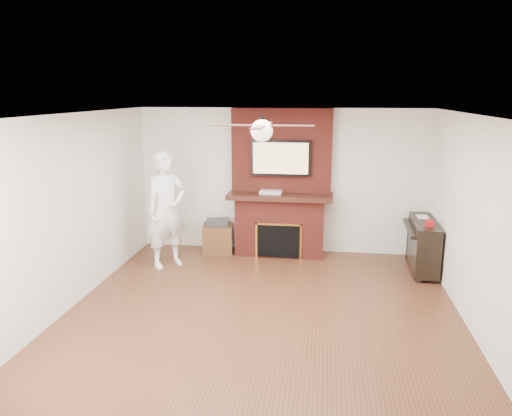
# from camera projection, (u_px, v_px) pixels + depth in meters

# --- Properties ---
(room_shell) EXTENTS (5.36, 5.86, 2.86)m
(room_shell) POSITION_uv_depth(u_px,v_px,m) (262.00, 220.00, 6.03)
(room_shell) COLOR #4D2816
(room_shell) RESTS_ON ground
(fireplace) EXTENTS (1.78, 0.64, 2.50)m
(fireplace) POSITION_uv_depth(u_px,v_px,m) (281.00, 198.00, 8.55)
(fireplace) COLOR maroon
(fireplace) RESTS_ON ground
(tv) EXTENTS (1.00, 0.08, 0.60)m
(tv) POSITION_uv_depth(u_px,v_px,m) (281.00, 158.00, 8.35)
(tv) COLOR black
(tv) RESTS_ON fireplace
(ceiling_fan) EXTENTS (1.21, 1.21, 0.31)m
(ceiling_fan) POSITION_uv_depth(u_px,v_px,m) (262.00, 130.00, 5.79)
(ceiling_fan) COLOR black
(ceiling_fan) RESTS_ON room_shell
(person) EXTENTS (0.81, 0.81, 1.87)m
(person) POSITION_uv_depth(u_px,v_px,m) (167.00, 210.00, 7.92)
(person) COLOR white
(person) RESTS_ON ground
(side_table) EXTENTS (0.58, 0.58, 0.58)m
(side_table) POSITION_uv_depth(u_px,v_px,m) (218.00, 237.00, 8.80)
(side_table) COLOR #533117
(side_table) RESTS_ON ground
(piano) EXTENTS (0.51, 1.25, 0.89)m
(piano) POSITION_uv_depth(u_px,v_px,m) (423.00, 244.00, 7.83)
(piano) COLOR black
(piano) RESTS_ON ground
(cable_box) EXTENTS (0.38, 0.23, 0.05)m
(cable_box) POSITION_uv_depth(u_px,v_px,m) (271.00, 192.00, 8.45)
(cable_box) COLOR silver
(cable_box) RESTS_ON fireplace
(candle_orange) EXTENTS (0.07, 0.07, 0.12)m
(candle_orange) POSITION_uv_depth(u_px,v_px,m) (276.00, 252.00, 8.61)
(candle_orange) COLOR #B83115
(candle_orange) RESTS_ON ground
(candle_green) EXTENTS (0.07, 0.07, 0.10)m
(candle_green) POSITION_uv_depth(u_px,v_px,m) (277.00, 253.00, 8.60)
(candle_green) COLOR #3A8434
(candle_green) RESTS_ON ground
(candle_cream) EXTENTS (0.08, 0.08, 0.12)m
(candle_cream) POSITION_uv_depth(u_px,v_px,m) (287.00, 254.00, 8.53)
(candle_cream) COLOR #C5B29D
(candle_cream) RESTS_ON ground
(candle_blue) EXTENTS (0.06, 0.06, 0.09)m
(candle_blue) POSITION_uv_depth(u_px,v_px,m) (292.00, 255.00, 8.50)
(candle_blue) COLOR #35689F
(candle_blue) RESTS_ON ground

